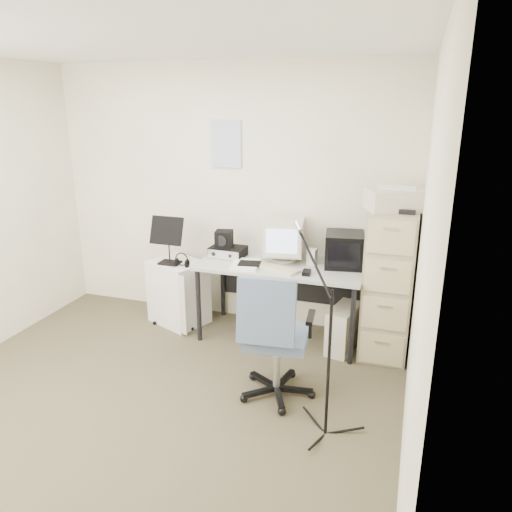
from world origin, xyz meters
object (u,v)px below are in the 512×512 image
(office_chair, at_px, (277,335))
(desk, at_px, (281,301))
(side_cart, at_px, (179,292))
(filing_cabinet, at_px, (388,283))

(office_chair, bearing_deg, desk, 97.51)
(office_chair, bearing_deg, side_cart, 137.46)
(filing_cabinet, bearing_deg, desk, -178.19)
(side_cart, bearing_deg, filing_cabinet, 23.92)
(side_cart, bearing_deg, office_chair, -12.99)
(office_chair, bearing_deg, filing_cabinet, 47.12)
(filing_cabinet, xyz_separation_m, office_chair, (-0.72, -0.97, -0.15))
(desk, bearing_deg, office_chair, -76.36)
(filing_cabinet, relative_size, office_chair, 1.29)
(filing_cabinet, relative_size, side_cart, 2.04)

